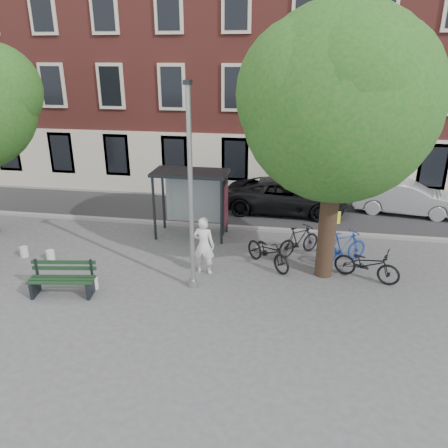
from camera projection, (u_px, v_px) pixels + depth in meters
name	position (u px, v px, depth m)	size (l,w,h in m)	color
ground	(193.00, 287.00, 13.52)	(90.00, 90.00, 0.00)	#4C4C4F
road	(229.00, 212.00, 19.95)	(40.00, 4.00, 0.01)	#28282B
curb_near	(221.00, 226.00, 18.09)	(40.00, 0.25, 0.12)	gray
curb_far	(235.00, 197.00, 21.77)	(40.00, 0.25, 0.12)	gray
building_row	(247.00, 49.00, 22.92)	(30.00, 8.00, 14.00)	brown
lamppost	(191.00, 202.00, 12.51)	(0.28, 0.35, 6.11)	#9EA0A3
tree_right	(340.00, 97.00, 12.13)	(5.76, 5.60, 8.20)	black
bus_shelter	(201.00, 189.00, 16.69)	(2.85, 1.45, 2.62)	#1E2328
painter	(204.00, 245.00, 14.06)	(0.71, 0.46, 1.94)	white
bench	(63.00, 280.00, 12.96)	(2.00, 0.91, 0.99)	#1E2328
bike_a	(367.00, 264.00, 13.78)	(0.72, 2.06, 1.08)	black
bike_b	(343.00, 247.00, 14.90)	(0.54, 1.92, 1.16)	#1B3A97
bike_c	(268.00, 251.00, 14.64)	(0.73, 2.08, 1.09)	black
bike_d	(299.00, 240.00, 15.51)	(0.51, 1.82, 1.09)	black
car_dark	(286.00, 196.00, 19.74)	(2.49, 5.41, 1.50)	black
car_silver	(405.00, 198.00, 19.51)	(1.57, 4.51, 1.49)	#9B9EA2
bucket_a	(24.00, 252.00, 15.50)	(0.28, 0.28, 0.36)	silver
bucket_b	(51.00, 255.00, 15.22)	(0.28, 0.28, 0.36)	silver
bucket_c	(94.00, 283.00, 13.37)	(0.28, 0.28, 0.36)	silver
notice_sign	(335.00, 227.00, 14.52)	(0.31, 0.15, 1.90)	#9EA0A3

